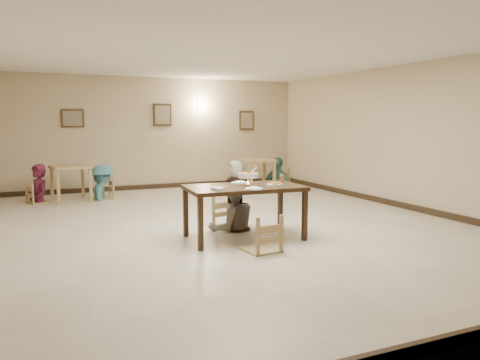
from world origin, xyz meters
name	(u,v)px	position (x,y,z in m)	size (l,w,h in m)	color
floor	(228,224)	(0.00, 0.00, 0.00)	(10.00, 10.00, 0.00)	beige
ceiling	(228,52)	(0.00, 0.00, 3.00)	(10.00, 10.00, 0.00)	silver
wall_back	(159,133)	(0.00, 5.00, 1.50)	(10.00, 10.00, 0.00)	#C0AD8B
wall_front	(473,163)	(0.00, -5.00, 1.50)	(10.00, 10.00, 0.00)	#C0AD8B
wall_right	(406,137)	(4.00, 0.00, 1.50)	(10.00, 10.00, 0.00)	#C0AD8B
baseboard_back	(160,186)	(0.00, 4.97, 0.06)	(8.00, 0.06, 0.12)	black
baseboard_front	(459,339)	(0.00, -4.97, 0.06)	(8.00, 0.06, 0.12)	black
baseboard_right	(402,205)	(3.97, 0.00, 0.06)	(0.06, 10.00, 0.12)	black
picture_a	(73,118)	(-2.20, 4.96, 1.90)	(0.55, 0.04, 0.45)	#352612
picture_b	(162,115)	(0.10, 4.96, 2.00)	(0.50, 0.04, 0.60)	#352612
picture_c	(247,121)	(2.60, 4.96, 1.85)	(0.45, 0.04, 0.55)	#352612
wall_sconce	(201,104)	(1.20, 4.96, 2.30)	(0.16, 0.05, 0.22)	#FFD88C
main_table	(244,191)	(-0.16, -1.04, 0.75)	(1.82, 1.10, 0.83)	#352113
chair_far	(230,199)	(-0.07, -0.26, 0.50)	(0.47, 0.47, 1.01)	tan
chair_near	(261,216)	(-0.22, -1.77, 0.50)	(0.47, 0.47, 1.00)	tan
main_diner	(232,177)	(-0.08, -0.38, 0.90)	(0.87, 0.68, 1.79)	gray
curry_warmer	(248,175)	(-0.12, -1.09, 1.00)	(0.36, 0.32, 0.29)	silver
rice_plate_far	(240,182)	(-0.10, -0.73, 0.84)	(0.28, 0.28, 0.06)	white
rice_plate_near	(254,188)	(-0.18, -1.43, 0.84)	(0.26, 0.26, 0.06)	white
fried_plate	(275,184)	(0.31, -1.16, 0.85)	(0.26, 0.26, 0.06)	white
chili_dish	(225,187)	(-0.50, -1.10, 0.84)	(0.11, 0.11, 0.02)	white
napkin_cutlery	(218,189)	(-0.67, -1.25, 0.85)	(0.21, 0.28, 0.03)	white
drink_glass	(282,179)	(0.55, -0.95, 0.89)	(0.07, 0.07, 0.14)	white
bg_table_left	(71,172)	(-2.38, 3.74, 0.68)	(0.94, 0.94, 0.82)	tan
bg_table_right	(257,165)	(2.38, 3.77, 0.67)	(0.85, 0.85, 0.81)	tan
bg_chair_ll	(38,183)	(-3.07, 3.79, 0.46)	(0.43, 0.43, 0.92)	tan
bg_chair_lr	(102,178)	(-1.68, 3.76, 0.50)	(0.47, 0.47, 1.01)	tan
bg_chair_rl	(237,173)	(1.79, 3.81, 0.46)	(0.43, 0.43, 0.91)	tan
bg_chair_rr	(278,169)	(2.98, 3.70, 0.52)	(0.49, 0.49, 1.04)	tan
bg_diner_a	(37,164)	(-3.07, 3.79, 0.88)	(0.64, 0.42, 1.75)	#54162E
bg_diner_b	(102,164)	(-1.68, 3.76, 0.82)	(1.06, 0.61, 1.64)	teal
bg_diner_c	(237,161)	(1.79, 3.81, 0.79)	(0.77, 0.50, 1.58)	silver
bg_diner_d	(278,157)	(2.98, 3.70, 0.85)	(1.00, 0.42, 1.70)	#447C6B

